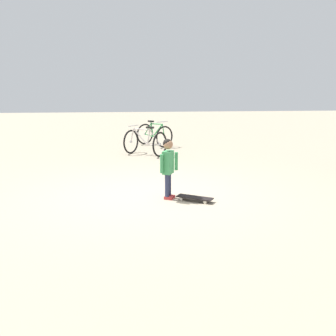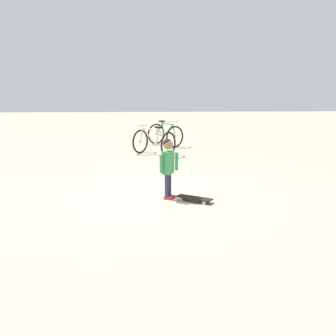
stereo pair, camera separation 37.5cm
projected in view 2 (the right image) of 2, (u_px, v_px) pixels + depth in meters
The scene contains 5 objects.
ground_plane at pixel (148, 194), 7.11m from camera, with size 50.00×50.00×0.00m, color tan.
child_person at pixel (168, 162), 6.70m from camera, with size 0.34×0.28×1.06m.
skateboard at pixel (194, 198), 6.64m from camera, with size 0.63×0.51×0.07m.
bicycle_near at pixel (154, 142), 11.20m from camera, with size 1.28×1.22×0.85m.
bicycle_mid at pixel (165, 135), 12.99m from camera, with size 1.20×1.28×0.85m.
Camera 2 is at (-0.04, -6.88, 1.91)m, focal length 41.38 mm.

